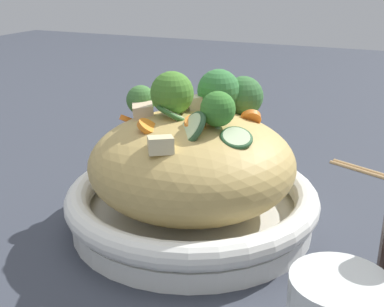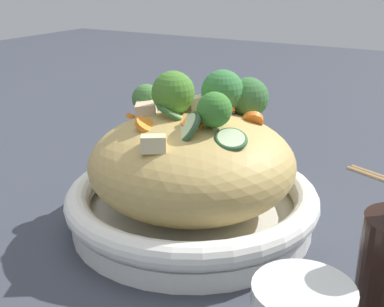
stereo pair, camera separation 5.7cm
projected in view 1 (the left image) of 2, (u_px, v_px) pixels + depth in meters
name	position (u px, v px, depth m)	size (l,w,h in m)	color
ground_plane	(192.00, 224.00, 0.60)	(3.00, 3.00, 0.00)	#353943
serving_bowl	(192.00, 204.00, 0.59)	(0.29, 0.29, 0.05)	white
noodle_heap	(192.00, 163.00, 0.58)	(0.24, 0.24, 0.11)	tan
broccoli_florets	(205.00, 97.00, 0.58)	(0.15, 0.16, 0.08)	#9BB870
carrot_coins	(195.00, 118.00, 0.57)	(0.12, 0.18, 0.04)	orange
zucchini_slices	(193.00, 125.00, 0.53)	(0.09, 0.13, 0.04)	beige
chicken_chunks	(168.00, 118.00, 0.56)	(0.15, 0.10, 0.03)	beige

